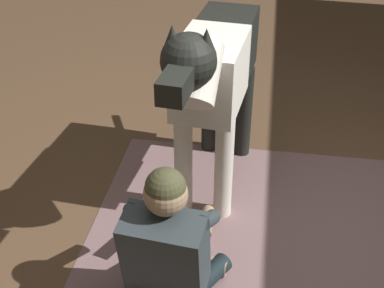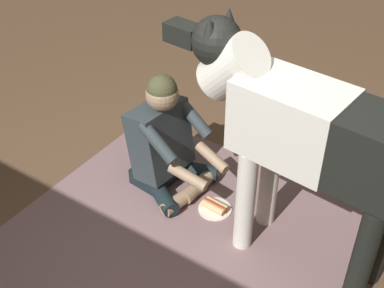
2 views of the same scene
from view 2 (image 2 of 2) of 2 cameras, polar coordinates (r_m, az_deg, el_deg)
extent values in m
plane|color=brown|center=(3.14, -0.71, -12.07)|extent=(15.66, 15.66, 0.00)
cube|color=#795C5E|center=(3.19, -0.80, -10.88)|extent=(2.10, 1.95, 0.01)
cube|color=black|center=(3.60, -3.81, -3.10)|extent=(0.28, 0.36, 0.12)
cylinder|color=black|center=(3.60, -0.26, -2.86)|extent=(0.41, 0.23, 0.11)
cylinder|color=#9A7D5F|center=(3.49, 0.90, -4.50)|extent=(0.11, 0.36, 0.09)
cylinder|color=black|center=(3.42, -3.59, -5.40)|extent=(0.40, 0.30, 0.11)
cylinder|color=#9A7D5F|center=(3.39, -0.91, -5.96)|extent=(0.16, 0.37, 0.09)
cube|color=#2E373B|center=(3.39, -3.58, 0.60)|extent=(0.33, 0.43, 0.51)
cylinder|color=#2E373B|center=(3.34, 0.19, 2.96)|extent=(0.30, 0.11, 0.24)
cylinder|color=#9A7D5F|center=(3.33, 2.30, -1.53)|extent=(0.28, 0.14, 0.12)
cylinder|color=#2E373B|center=(3.13, -3.88, 0.21)|extent=(0.30, 0.11, 0.24)
cylinder|color=#9A7D5F|center=(3.18, -0.47, -3.68)|extent=(0.27, 0.08, 0.12)
sphere|color=#9A7D5F|center=(3.18, -3.36, 5.54)|extent=(0.21, 0.21, 0.21)
sphere|color=#404128|center=(3.16, -3.38, 6.11)|extent=(0.19, 0.19, 0.19)
cylinder|color=silver|center=(2.95, 5.99, -6.37)|extent=(0.11, 0.11, 0.70)
cylinder|color=silver|center=(3.12, 8.66, -3.86)|extent=(0.11, 0.11, 0.70)
cylinder|color=black|center=(2.76, 18.45, -12.48)|extent=(0.11, 0.11, 0.70)
cylinder|color=black|center=(2.94, 20.51, -9.39)|extent=(0.11, 0.11, 0.70)
cube|color=silver|center=(2.64, 10.98, 2.65)|extent=(0.60, 0.42, 0.41)
cube|color=black|center=(2.51, 19.38, -0.94)|extent=(0.52, 0.40, 0.39)
cylinder|color=silver|center=(2.71, 4.61, 8.57)|extent=(0.43, 0.30, 0.41)
sphere|color=black|center=(2.72, 2.79, 11.42)|extent=(0.27, 0.27, 0.27)
cube|color=black|center=(2.86, -0.95, 12.30)|extent=(0.22, 0.14, 0.11)
cone|color=black|center=(2.61, 1.99, 12.79)|extent=(0.11, 0.11, 0.12)
cone|color=black|center=(2.73, 4.17, 13.83)|extent=(0.11, 0.11, 0.12)
cylinder|color=silver|center=(3.39, 2.58, -7.30)|extent=(0.22, 0.22, 0.01)
cylinder|color=tan|center=(3.38, 2.81, -6.73)|extent=(0.17, 0.06, 0.05)
cylinder|color=tan|center=(3.36, 2.38, -7.13)|extent=(0.17, 0.06, 0.05)
cylinder|color=#98381E|center=(3.36, 2.60, -6.84)|extent=(0.18, 0.05, 0.04)
camera|label=1|loc=(3.87, -34.21, 29.40)|focal=48.06mm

